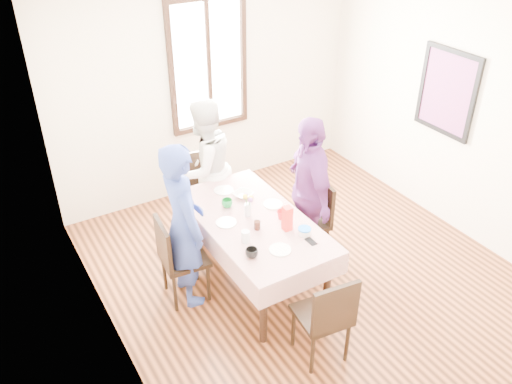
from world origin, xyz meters
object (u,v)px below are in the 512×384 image
Objects in this scene: person_left at (183,225)px; person_far at (203,168)px; chair_right at (306,222)px; chair_left at (184,258)px; person_right at (307,192)px; dining_table at (253,251)px; chair_far at (204,194)px; chair_near at (322,314)px.

person_left reaches higher than person_far.
chair_right is 0.54× the size of person_left.
person_right is at bearing 91.10° from chair_left.
person_right reaches higher than person_far.
person_left is (-0.67, 0.15, 0.47)m from dining_table.
chair_far is 1.32m from person_right.
chair_far is 0.35m from person_far.
person_right is (0.67, -1.06, 0.03)m from person_far.
person_far is (0.00, 2.24, 0.35)m from chair_near.
person_left reaches higher than chair_right.
person_left is 1.33m from person_right.
chair_near is 0.57× the size of person_far.
chair_far is 0.54× the size of person_left.
dining_table is 0.98× the size of person_left.
chair_far is 0.57× the size of person_far.
person_left is 1.04× the size of person_far.
chair_right is 1.41m from person_left.
person_far reaches higher than chair_near.
person_left is 1.01× the size of person_right.
chair_near is (-0.68, -1.18, 0.00)m from chair_right.
person_right reaches higher than chair_left.
chair_right is at bearing 105.89° from person_right.
chair_left is at bearing -78.47° from person_right.
chair_left is 0.57× the size of person_far.
person_right is at bearing 99.48° from chair_right.
person_left is 1.16m from person_far.
person_left is (-0.67, 1.28, 0.39)m from chair_near.
chair_left is at bearing 93.09° from person_left.
chair_right is at bearing 91.16° from chair_left.
person_left is at bearing 38.47° from person_far.
chair_near is at bearing 73.33° from person_far.
person_far is at bearing 90.00° from dining_table.
chair_left is 1.23m from person_far.
chair_left is 1.37m from chair_right.
chair_far is (0.00, 1.13, 0.08)m from dining_table.
person_far is at bearing -131.95° from person_right.
person_left reaches higher than dining_table.
person_left is (0.02, -0.00, 0.39)m from chair_left.
person_far is 1.25m from person_right.
chair_near is at bearing 98.59° from chair_far.
chair_left is at bearing 37.74° from person_far.
chair_left is at bearing 95.19° from chair_right.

